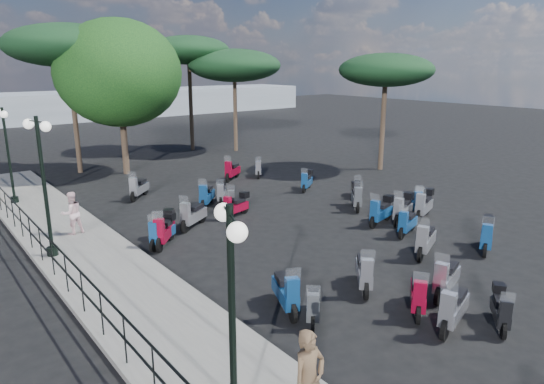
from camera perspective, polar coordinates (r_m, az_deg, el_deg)
ground at (r=17.37m, az=3.55°, el=-5.82°), size 120.00×120.00×0.00m
sidewalk at (r=16.85m, az=-20.65°, el=-7.20°), size 3.00×30.00×0.15m
railing at (r=16.10m, az=-25.10°, el=-5.58°), size 0.04×26.04×1.10m
lamp_post_0 at (r=7.46m, az=-4.71°, el=-14.54°), size 0.62×1.15×4.10m
lamp_post_1 at (r=16.58m, az=-25.30°, el=1.48°), size 0.57×1.28×4.47m
lamp_post_2 at (r=23.96m, az=-28.67°, el=4.44°), size 0.34×1.23×4.19m
woman at (r=8.67m, az=4.36°, el=-21.17°), size 0.66×0.45×1.79m
pedestrian_far at (r=18.84m, az=-22.50°, el=-2.31°), size 0.84×0.70×1.57m
scooter_1 at (r=12.19m, az=4.85°, el=-13.18°), size 1.10×1.16×1.20m
scooter_2 at (r=12.58m, az=1.68°, el=-11.75°), size 0.93×1.70×1.44m
scooter_3 at (r=17.25m, az=-12.54°, el=-4.38°), size 1.34×1.48×1.45m
scooter_4 at (r=17.21m, az=-12.78°, el=-4.61°), size 1.43×1.11×1.32m
scooter_5 at (r=23.44m, az=-15.42°, el=0.43°), size 1.39×1.29×1.42m
scooter_6 at (r=13.10m, az=25.32°, el=-12.44°), size 1.27×0.99×1.18m
scooter_7 at (r=13.04m, az=16.81°, el=-11.56°), size 1.42×1.14×1.36m
scooter_8 at (r=13.89m, az=10.80°, el=-9.35°), size 1.31×1.39×1.43m
scooter_9 at (r=18.80m, az=-9.30°, el=-2.74°), size 1.62×1.07×1.45m
scooter_10 at (r=19.94m, az=-4.27°, el=-1.65°), size 1.54×0.67×1.25m
scooter_11 at (r=21.46m, az=-7.71°, el=-0.48°), size 1.34×1.33×1.42m
scooter_12 at (r=14.10m, az=19.77°, el=-9.60°), size 1.78×0.80×1.45m
scooter_13 at (r=16.72m, az=17.59°, el=-5.48°), size 1.77×0.94×1.49m
scooter_14 at (r=18.50m, az=15.62°, el=-3.58°), size 1.58×0.73×1.30m
scooter_15 at (r=19.46m, az=12.72°, el=-2.25°), size 1.71×0.70×1.38m
scooter_16 at (r=21.07m, az=-4.85°, el=-0.91°), size 0.89×1.34×1.20m
scooter_17 at (r=22.01m, az=-5.97°, el=-0.09°), size 1.06×1.35×1.25m
scooter_19 at (r=17.87m, az=23.93°, el=-4.73°), size 1.63×1.01×1.41m
scooter_20 at (r=21.25m, az=16.46°, el=-1.18°), size 1.23×1.34×1.36m
scooter_21 at (r=21.34m, az=9.90°, el=-0.58°), size 1.29×1.40×1.39m
scooter_22 at (r=23.22m, az=9.97°, el=0.40°), size 1.14×1.08×1.18m
scooter_23 at (r=26.30m, az=-4.71°, el=2.48°), size 1.54×1.12×1.43m
scooter_26 at (r=19.86m, az=15.14°, el=-1.98°), size 1.75×0.89×1.45m
scooter_27 at (r=21.57m, az=17.02°, el=-1.15°), size 1.37×0.83×1.19m
scooter_28 at (r=24.15m, az=4.12°, el=1.29°), size 1.35×1.02×1.24m
scooter_29 at (r=26.98m, az=-1.63°, el=2.70°), size 1.00×1.32×1.24m
scooter_30 at (r=20.71m, az=17.45°, el=-1.46°), size 1.75×0.89×1.45m
scooter_31 at (r=12.57m, az=20.52°, el=-12.78°), size 1.78×0.80×1.45m
broadleaf_tree at (r=28.45m, az=-17.56°, el=13.18°), size 6.84×6.84×8.52m
pine_0 at (r=35.40m, az=-9.79°, el=16.09°), size 5.65×5.65×8.00m
pine_1 at (r=34.75m, az=-4.45°, el=14.60°), size 6.44×6.44×7.11m
pine_2 at (r=29.66m, az=-22.93°, el=15.57°), size 6.70×6.70×8.25m
pine_3 at (r=29.06m, az=13.26°, el=13.76°), size 5.40×5.40×6.71m
distant_hills at (r=58.32m, az=-27.54°, el=8.71°), size 70.00×8.00×3.00m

